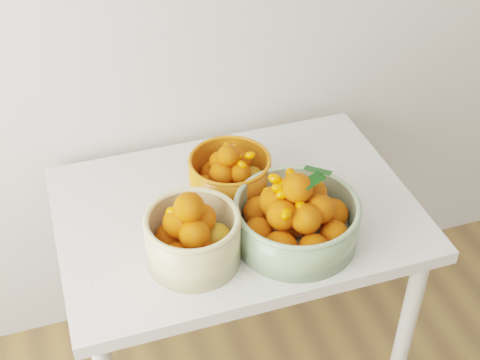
% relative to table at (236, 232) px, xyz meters
% --- Properties ---
extents(table, '(1.00, 0.70, 0.75)m').
position_rel_table_xyz_m(table, '(0.00, 0.00, 0.00)').
color(table, silver).
rests_on(table, ground).
extents(bowl_cream, '(0.28, 0.28, 0.21)m').
position_rel_table_xyz_m(bowl_cream, '(-0.17, -0.16, 0.18)').
color(bowl_cream, '#CBB67D').
rests_on(bowl_cream, table).
extents(bowl_green, '(0.39, 0.39, 0.21)m').
position_rel_table_xyz_m(bowl_green, '(0.11, -0.17, 0.17)').
color(bowl_green, gray).
rests_on(bowl_green, table).
extents(bowl_orange, '(0.28, 0.28, 0.17)m').
position_rel_table_xyz_m(bowl_orange, '(0.00, 0.07, 0.16)').
color(bowl_orange, '#C95710').
rests_on(bowl_orange, table).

